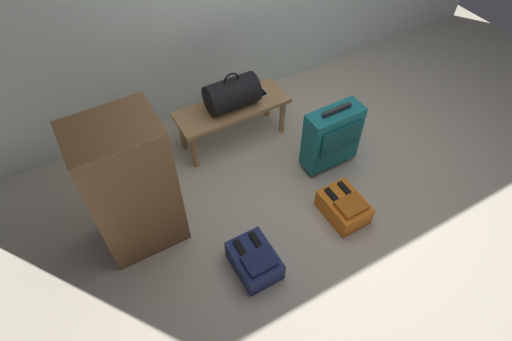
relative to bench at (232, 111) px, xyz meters
name	(u,v)px	position (x,y,z in m)	size (l,w,h in m)	color
ground_plane	(338,194)	(0.45, -1.00, -0.34)	(6.60, 6.60, 0.00)	#B2A893
bench	(232,111)	(0.00, 0.00, 0.00)	(1.00, 0.36, 0.40)	#A87A4C
duffel_bag_black	(232,94)	(0.01, 0.00, 0.19)	(0.44, 0.26, 0.34)	black
cell_phone	(261,92)	(0.31, 0.04, 0.07)	(0.07, 0.14, 0.01)	silver
suitcase_upright_teal	(332,137)	(0.57, -0.68, -0.01)	(0.47, 0.22, 0.63)	#14666B
backpack_orange	(344,207)	(0.36, -1.18, -0.24)	(0.28, 0.38, 0.21)	orange
backpack_navy	(255,260)	(-0.48, -1.24, -0.24)	(0.28, 0.38, 0.21)	navy
side_cabinet	(130,187)	(-1.06, -0.56, 0.21)	(0.56, 0.44, 1.10)	brown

